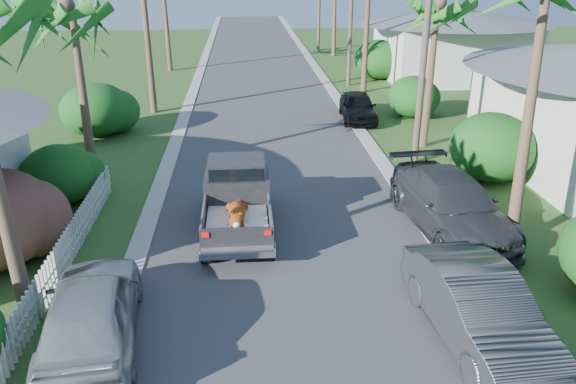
{
  "coord_description": "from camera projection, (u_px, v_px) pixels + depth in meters",
  "views": [
    {
      "loc": [
        -1.2,
        -7.89,
        7.63
      ],
      "look_at": [
        -0.01,
        6.99,
        1.4
      ],
      "focal_mm": 35.0,
      "sensor_mm": 36.0,
      "label": 1
    }
  ],
  "objects": [
    {
      "name": "palm_l_b",
      "position": [
        70.0,
        7.0,
        18.45
      ],
      "size": [
        4.4,
        4.4,
        7.4
      ],
      "color": "brown",
      "rests_on": "ground"
    },
    {
      "name": "utility_pole_b",
      "position": [
        425.0,
        46.0,
        20.89
      ],
      "size": [
        1.6,
        0.26,
        9.0
      ],
      "color": "brown",
      "rests_on": "ground"
    },
    {
      "name": "curb_right",
      "position": [
        336.0,
        96.0,
        33.59
      ],
      "size": [
        0.6,
        100.0,
        0.06
      ],
      "primitive_type": "cube",
      "color": "#A5A39E",
      "rests_on": "ground"
    },
    {
      "name": "curb_left",
      "position": [
        191.0,
        98.0,
        32.95
      ],
      "size": [
        0.6,
        100.0,
        0.06
      ],
      "primitive_type": "cube",
      "color": "#A5A39E",
      "rests_on": "ground"
    },
    {
      "name": "shrub_l_d",
      "position": [
        96.0,
        110.0,
        25.79
      ],
      "size": [
        3.2,
        3.52,
        2.4
      ],
      "primitive_type": "ellipsoid",
      "color": "#164E1A",
      "rests_on": "ground"
    },
    {
      "name": "shrub_r_c",
      "position": [
        413.0,
        97.0,
        28.83
      ],
      "size": [
        2.6,
        2.86,
        2.1
      ],
      "primitive_type": "ellipsoid",
      "color": "#164E1A",
      "rests_on": "ground"
    },
    {
      "name": "parked_car_rf",
      "position": [
        358.0,
        107.0,
        28.33
      ],
      "size": [
        1.92,
        4.21,
        1.4
      ],
      "primitive_type": "imported",
      "rotation": [
        0.0,
        0.0,
        -0.07
      ],
      "color": "black",
      "rests_on": "ground"
    },
    {
      "name": "pickup_truck",
      "position": [
        237.0,
        195.0,
        16.98
      ],
      "size": [
        1.98,
        5.12,
        2.06
      ],
      "color": "black",
      "rests_on": "ground"
    },
    {
      "name": "shrub_l_c",
      "position": [
        58.0,
        175.0,
        18.55
      ],
      "size": [
        2.4,
        2.64,
        2.0
      ],
      "primitive_type": "ellipsoid",
      "color": "#164E1A",
      "rests_on": "ground"
    },
    {
      "name": "parked_car_rn",
      "position": [
        478.0,
        310.0,
        11.81
      ],
      "size": [
        2.08,
        4.94,
        1.59
      ],
      "primitive_type": "imported",
      "rotation": [
        0.0,
        0.0,
        0.08
      ],
      "color": "#2C2F31",
      "rests_on": "ground"
    },
    {
      "name": "picket_fence",
      "position": [
        65.0,
        252.0,
        14.71
      ],
      "size": [
        0.1,
        11.0,
        1.0
      ],
      "primitive_type": "cube",
      "color": "white",
      "rests_on": "ground"
    },
    {
      "name": "utility_pole_c",
      "position": [
        351.0,
        11.0,
        34.68
      ],
      "size": [
        1.6,
        0.26,
        9.0
      ],
      "color": "brown",
      "rests_on": "ground"
    },
    {
      "name": "shrub_r_d",
      "position": [
        379.0,
        59.0,
        37.97
      ],
      "size": [
        3.2,
        3.52,
        2.6
      ],
      "primitive_type": "ellipsoid",
      "color": "#164E1A",
      "rests_on": "ground"
    },
    {
      "name": "house_right_far",
      "position": [
        452.0,
        46.0,
        38.03
      ],
      "size": [
        9.0,
        8.0,
        4.6
      ],
      "color": "silver",
      "rests_on": "ground"
    },
    {
      "name": "parked_car_ln",
      "position": [
        91.0,
        312.0,
        11.7
      ],
      "size": [
        2.47,
        4.93,
        1.61
      ],
      "primitive_type": "imported",
      "rotation": [
        0.0,
        0.0,
        3.26
      ],
      "color": "#ACAFB3",
      "rests_on": "ground"
    },
    {
      "name": "road",
      "position": [
        264.0,
        97.0,
        33.28
      ],
      "size": [
        8.0,
        100.0,
        0.02
      ],
      "primitive_type": "cube",
      "color": "#38383A",
      "rests_on": "ground"
    },
    {
      "name": "shrub_r_b",
      "position": [
        492.0,
        147.0,
        20.5
      ],
      "size": [
        3.0,
        3.3,
        2.5
      ],
      "primitive_type": "ellipsoid",
      "color": "#164E1A",
      "rests_on": "ground"
    },
    {
      "name": "parked_car_rm",
      "position": [
        451.0,
        205.0,
        16.77
      ],
      "size": [
        2.88,
        5.88,
        1.64
      ],
      "primitive_type": "imported",
      "rotation": [
        0.0,
        0.0,
        0.1
      ],
      "color": "#34363A",
      "rests_on": "ground"
    },
    {
      "name": "palm_r_b",
      "position": [
        437.0,
        4.0,
        22.28
      ],
      "size": [
        4.4,
        4.4,
        7.2
      ],
      "color": "brown",
      "rests_on": "ground"
    }
  ]
}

